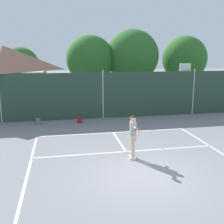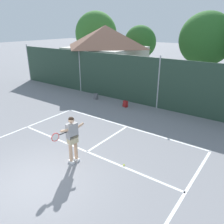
# 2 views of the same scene
# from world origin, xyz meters

# --- Properties ---
(ground_plane) EXTENTS (120.00, 120.00, 0.00)m
(ground_plane) POSITION_xyz_m (0.00, 0.00, 0.00)
(ground_plane) COLOR gray
(court_markings) EXTENTS (8.30, 11.10, 0.01)m
(court_markings) POSITION_xyz_m (0.00, 0.65, 0.00)
(court_markings) COLOR white
(court_markings) RESTS_ON ground
(chainlink_fence) EXTENTS (26.09, 0.09, 3.22)m
(chainlink_fence) POSITION_xyz_m (0.00, 9.00, 1.54)
(chainlink_fence) COLOR #284233
(chainlink_fence) RESTS_ON ground
(basketball_hoop) EXTENTS (0.90, 0.67, 3.55)m
(basketball_hoop) POSITION_xyz_m (6.50, 10.54, 2.31)
(basketball_hoop) COLOR yellow
(basketball_hoop) RESTS_ON ground
(clubhouse_building) EXTENTS (6.18, 5.78, 4.84)m
(clubhouse_building) POSITION_xyz_m (-6.71, 12.48, 2.51)
(clubhouse_building) COLOR beige
(clubhouse_building) RESTS_ON ground
(treeline_backdrop) EXTENTS (26.59, 4.64, 6.56)m
(treeline_backdrop) POSITION_xyz_m (-0.23, 17.61, 3.78)
(treeline_backdrop) COLOR brown
(treeline_backdrop) RESTS_ON ground
(tennis_player) EXTENTS (0.31, 1.44, 1.85)m
(tennis_player) POSITION_xyz_m (0.08, 1.64, 1.11)
(tennis_player) COLOR silver
(tennis_player) RESTS_ON ground
(tennis_ball) EXTENTS (0.07, 0.07, 0.07)m
(tennis_ball) POSITION_xyz_m (1.76, 2.55, 0.03)
(tennis_ball) COLOR #CCE033
(tennis_ball) RESTS_ON ground
(backpack_grey) EXTENTS (0.30, 0.26, 0.46)m
(backpack_grey) POSITION_xyz_m (-4.21, 8.06, 0.19)
(backpack_grey) COLOR slate
(backpack_grey) RESTS_ON ground
(backpack_red) EXTENTS (0.32, 0.29, 0.46)m
(backpack_red) POSITION_xyz_m (-1.67, 7.95, 0.19)
(backpack_red) COLOR maroon
(backpack_red) RESTS_ON ground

